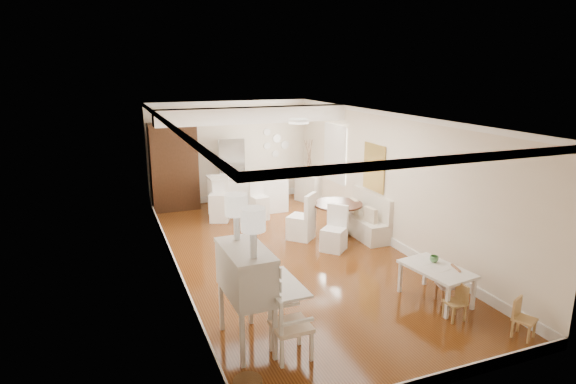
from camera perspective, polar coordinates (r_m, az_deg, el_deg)
room at (r=9.56m, az=-0.44°, el=4.30°), size 9.00×9.04×2.82m
secretary_bureau at (r=6.62m, az=-4.97°, el=-12.28°), size 1.12×1.15×1.40m
gustavian_armchair at (r=6.46m, az=0.35°, el=-15.42°), size 0.53×0.53×0.91m
kids_table at (r=8.27m, az=17.08°, el=-10.38°), size 0.84×1.23×0.57m
kids_chair_a at (r=7.78m, az=19.17°, el=-12.22°), size 0.28×0.28×0.56m
kids_chair_b at (r=8.26m, az=18.32°, el=-10.37°), size 0.36×0.36×0.61m
kids_chair_c at (r=7.67m, az=26.25°, el=-13.34°), size 0.37×0.37×0.58m
banquette at (r=10.90m, az=8.88°, el=-2.66°), size 0.52×1.60×0.98m
dining_table at (r=10.86m, az=5.86°, el=-3.24°), size 1.20×1.20×0.76m
slip_chair_near at (r=9.95m, az=5.48°, el=-4.36°), size 0.64×0.64×0.94m
slip_chair_far at (r=10.56m, az=1.55°, el=-2.86°), size 0.71×0.72×1.04m
breakfast_counter at (r=12.47m, az=-4.73°, el=-0.21°), size 2.05×0.65×1.03m
bar_stool_left at (r=11.88m, az=-8.15°, el=-0.85°), size 0.58×0.58×1.11m
bar_stool_right at (r=11.93m, az=-3.40°, el=-1.09°), size 0.43×0.43×0.94m
pantry_cabinet at (r=13.01m, az=-13.38°, el=2.93°), size 1.20×0.60×2.30m
fridge at (r=13.41m, az=-5.25°, el=2.52°), size 0.75×0.65×1.80m
sideboard at (r=13.52m, az=2.49°, el=0.42°), size 0.62×0.88×0.77m
pencil_cup at (r=8.34m, az=16.93°, el=-7.60°), size 0.18×0.18×0.11m
branch_vase at (r=13.43m, az=2.30°, el=2.47°), size 0.23×0.23×0.21m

